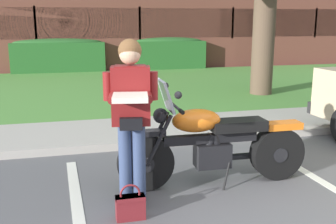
# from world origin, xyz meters

# --- Properties ---
(curb_strip) EXTENTS (60.00, 0.20, 0.12)m
(curb_strip) POSITION_xyz_m (0.00, 2.83, 0.06)
(curb_strip) COLOR #ADA89E
(curb_strip) RESTS_ON ground
(concrete_walk) EXTENTS (60.00, 1.50, 0.08)m
(concrete_walk) POSITION_xyz_m (0.00, 3.68, 0.04)
(concrete_walk) COLOR #ADA89E
(concrete_walk) RESTS_ON ground
(grass_lawn) EXTENTS (60.00, 7.49, 0.06)m
(grass_lawn) POSITION_xyz_m (0.00, 8.17, 0.03)
(grass_lawn) COLOR #518E3D
(grass_lawn) RESTS_ON ground
(motorcycle) EXTENTS (2.24, 0.82, 1.26)m
(motorcycle) POSITION_xyz_m (-0.14, 1.26, 0.49)
(motorcycle) COLOR black
(motorcycle) RESTS_ON ground
(rider_person) EXTENTS (0.53, 0.62, 1.70)m
(rider_person) POSITION_xyz_m (-1.22, 0.96, 1.01)
(rider_person) COLOR black
(rider_person) RESTS_ON ground
(handbag) EXTENTS (0.28, 0.13, 0.36)m
(handbag) POSITION_xyz_m (-1.30, 0.65, 0.14)
(handbag) COLOR maroon
(handbag) RESTS_ON ground
(hedge_left) EXTENTS (3.26, 0.90, 1.24)m
(hedge_left) POSITION_xyz_m (-2.12, 12.15, 0.65)
(hedge_left) COLOR #286028
(hedge_left) RESTS_ON ground
(hedge_center_left) EXTENTS (2.71, 0.90, 1.24)m
(hedge_center_left) POSITION_xyz_m (1.99, 12.15, 0.65)
(hedge_center_left) COLOR #286028
(hedge_center_left) RESTS_ON ground
(brick_building) EXTENTS (22.11, 11.60, 3.41)m
(brick_building) POSITION_xyz_m (0.87, 17.87, 1.71)
(brick_building) COLOR brown
(brick_building) RESTS_ON ground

